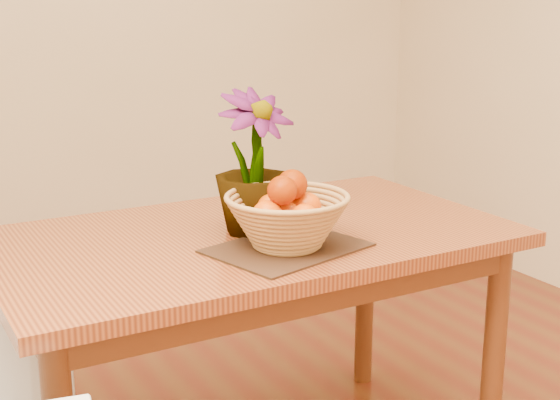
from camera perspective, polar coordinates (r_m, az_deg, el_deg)
wall_back at (r=3.88m, az=-15.91°, el=13.77°), size 4.00×0.02×2.70m
table at (r=2.16m, az=-2.08°, el=-4.54°), size 1.40×0.80×0.75m
placemat at (r=1.99m, az=0.52°, el=-3.52°), size 0.43×0.36×0.01m
wicker_basket at (r=1.97m, az=0.53°, el=-1.67°), size 0.32×0.32×0.13m
orange_pile at (r=1.95m, az=0.54°, el=-0.04°), size 0.21×0.20×0.14m
potted_plant at (r=2.08m, az=-1.90°, el=2.76°), size 0.26×0.26×0.39m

